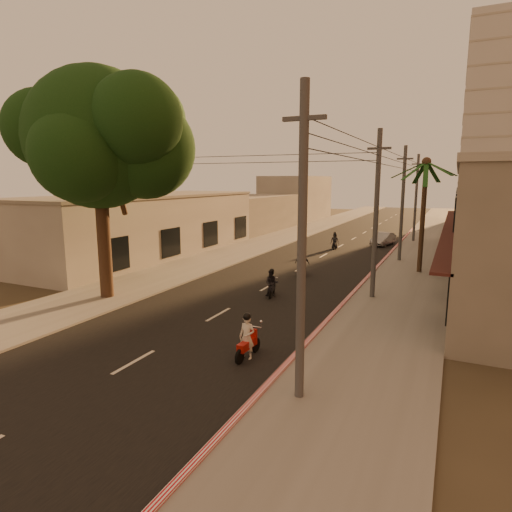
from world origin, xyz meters
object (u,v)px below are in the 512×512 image
(scooter_mid_a, at_px, (272,284))
(parked_car, at_px, (383,239))
(palm_tree, at_px, (426,169))
(scooter_red, at_px, (247,338))
(scooter_mid_b, at_px, (302,264))
(scooter_far_a, at_px, (335,241))
(broadleaf_tree, at_px, (105,139))

(scooter_mid_a, bearing_deg, parked_car, 70.23)
(palm_tree, distance_m, scooter_red, 19.60)
(scooter_mid_a, relative_size, scooter_mid_b, 0.90)
(palm_tree, xyz_separation_m, scooter_far_a, (-8.06, 7.91, -6.42))
(scooter_mid_a, xyz_separation_m, parked_car, (2.67, 22.11, -0.10))
(palm_tree, height_order, parked_car, palm_tree)
(scooter_mid_b, bearing_deg, broadleaf_tree, -136.02)
(scooter_red, distance_m, scooter_mid_b, 14.12)
(scooter_mid_b, bearing_deg, scooter_far_a, 85.66)
(scooter_mid_b, xyz_separation_m, parked_car, (2.87, 16.35, -0.16))
(scooter_mid_b, xyz_separation_m, scooter_far_a, (-0.90, 12.01, -0.06))
(scooter_mid_a, bearing_deg, scooter_red, -85.94)
(scooter_mid_a, xyz_separation_m, scooter_mid_b, (-0.19, 5.76, 0.07))
(scooter_red, relative_size, scooter_mid_a, 1.10)
(scooter_red, distance_m, parked_car, 30.22)
(scooter_mid_b, height_order, scooter_far_a, scooter_mid_b)
(scooter_mid_b, relative_size, scooter_far_a, 1.08)
(palm_tree, bearing_deg, broadleaf_tree, -136.52)
(palm_tree, xyz_separation_m, scooter_mid_a, (-6.96, -9.86, -6.42))
(scooter_red, bearing_deg, scooter_mid_b, 103.39)
(parked_car, bearing_deg, scooter_mid_b, -88.33)
(scooter_mid_b, relative_size, parked_car, 0.44)
(palm_tree, relative_size, scooter_mid_a, 5.10)
(palm_tree, relative_size, parked_car, 2.04)
(scooter_mid_b, height_order, parked_car, scooter_mid_b)
(scooter_red, xyz_separation_m, scooter_mid_a, (-2.47, 8.12, -0.03))
(scooter_mid_a, xyz_separation_m, scooter_far_a, (-1.10, 17.77, 0.00))
(scooter_red, distance_m, scooter_mid_a, 8.48)
(broadleaf_tree, relative_size, scooter_mid_b, 6.77)
(palm_tree, bearing_deg, scooter_mid_b, -150.17)
(scooter_red, height_order, scooter_mid_a, scooter_red)
(broadleaf_tree, relative_size, parked_car, 3.00)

